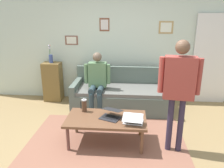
% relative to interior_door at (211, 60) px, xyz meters
% --- Properties ---
extents(ground_plane, '(7.68, 7.68, 0.00)m').
position_rel_interior_door_xyz_m(ground_plane, '(2.15, 2.11, -1.02)').
color(ground_plane, '#92764D').
extents(area_rug, '(2.61, 2.06, 0.01)m').
position_rel_interior_door_xyz_m(area_rug, '(2.21, 2.07, -1.02)').
color(area_rug, '#8D5A47').
rests_on(area_rug, ground_plane).
extents(back_wall, '(7.04, 0.11, 2.70)m').
position_rel_interior_door_xyz_m(back_wall, '(2.15, -0.09, 0.33)').
color(back_wall, silver).
rests_on(back_wall, ground_plane).
extents(interior_door, '(0.82, 0.09, 2.05)m').
position_rel_interior_door_xyz_m(interior_door, '(0.00, 0.00, 0.00)').
color(interior_door, white).
rests_on(interior_door, ground_plane).
extents(couch, '(2.03, 0.93, 0.88)m').
position_rel_interior_door_xyz_m(couch, '(2.06, 0.55, -0.72)').
color(couch, '#546259').
rests_on(couch, ground_plane).
extents(coffee_table, '(1.28, 0.69, 0.45)m').
position_rel_interior_door_xyz_m(coffee_table, '(2.21, 1.97, -0.62)').
color(coffee_table, brown).
rests_on(coffee_table, ground_plane).
extents(laptop_left, '(0.34, 0.33, 0.15)m').
position_rel_interior_door_xyz_m(laptop_left, '(1.78, 2.11, -0.53)').
color(laptop_left, silver).
rests_on(laptop_left, coffee_table).
extents(laptop_center, '(0.40, 0.40, 0.15)m').
position_rel_interior_door_xyz_m(laptop_center, '(2.13, 1.96, -0.53)').
color(laptop_center, '#28282D').
rests_on(laptop_center, coffee_table).
extents(french_press, '(0.11, 0.09, 0.25)m').
position_rel_interior_door_xyz_m(french_press, '(2.61, 1.76, -0.46)').
color(french_press, '#4C3323').
rests_on(french_press, coffee_table).
extents(side_shelf, '(0.42, 0.32, 0.93)m').
position_rel_interior_door_xyz_m(side_shelf, '(3.70, 0.20, -0.56)').
color(side_shelf, brown).
rests_on(side_shelf, ground_plane).
extents(flower_vase, '(0.09, 0.09, 0.42)m').
position_rel_interior_door_xyz_m(flower_vase, '(3.70, 0.20, 0.04)').
color(flower_vase, '#384989').
rests_on(flower_vase, side_shelf).
extents(person_standing, '(0.60, 0.24, 1.72)m').
position_rel_interior_door_xyz_m(person_standing, '(1.14, 2.09, 0.08)').
color(person_standing, '#31283D').
rests_on(person_standing, ground_plane).
extents(person_seated, '(0.55, 0.51, 1.28)m').
position_rel_interior_door_xyz_m(person_seated, '(2.53, 0.77, -0.30)').
color(person_seated, '#2B3E45').
rests_on(person_seated, ground_plane).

